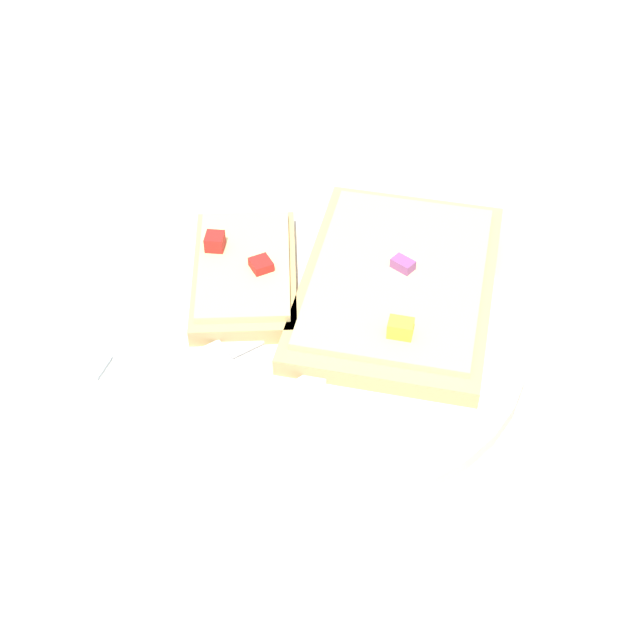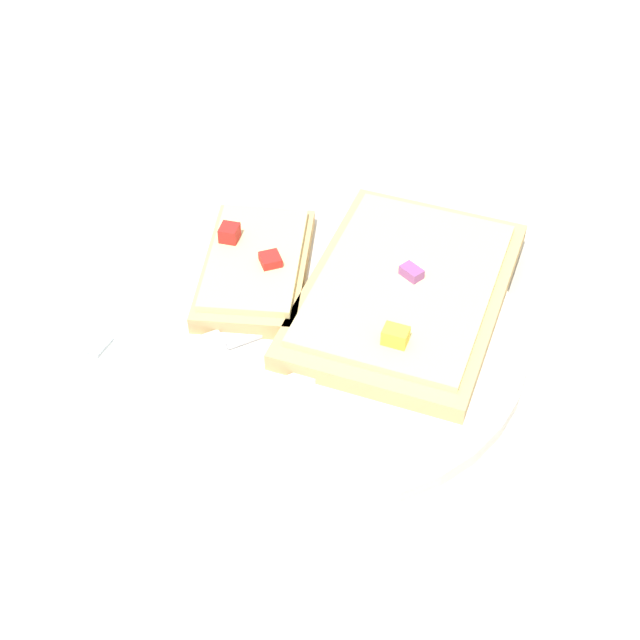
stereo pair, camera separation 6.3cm
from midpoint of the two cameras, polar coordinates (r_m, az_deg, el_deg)
ground_plane at (r=0.65m, az=2.79°, el=-1.53°), size 4.00×4.00×0.00m
plate at (r=0.64m, az=2.81°, el=-1.16°), size 0.30×0.30×0.01m
fork at (r=0.62m, az=4.54°, el=-2.87°), size 0.13×0.18×0.01m
knife at (r=0.63m, az=-2.74°, el=-1.17°), size 0.14×0.17×0.01m
pizza_slice_main at (r=0.66m, az=8.22°, el=1.77°), size 0.16×0.22×0.03m
pizza_slice_corner at (r=0.68m, az=-1.50°, el=3.38°), size 0.12×0.15×0.03m
crumb_scatter at (r=0.66m, az=-1.42°, el=1.32°), size 0.04×0.01×0.01m
napkin at (r=0.70m, az=-14.09°, el=1.58°), size 0.14×0.08×0.01m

